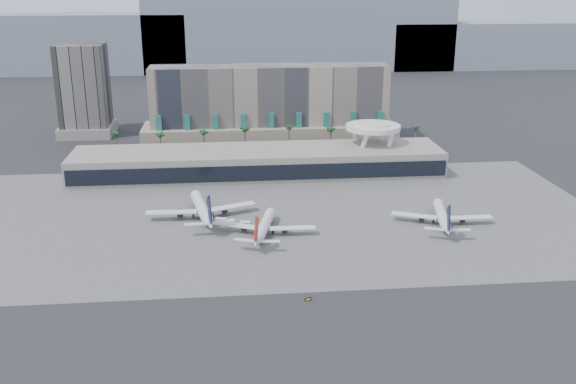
{
  "coord_description": "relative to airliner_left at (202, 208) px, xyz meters",
  "views": [
    {
      "loc": [
        -14.19,
        -176.58,
        87.13
      ],
      "look_at": [
        7.0,
        40.0,
        14.39
      ],
      "focal_mm": 40.0,
      "sensor_mm": 36.0,
      "label": 1
    }
  ],
  "objects": [
    {
      "name": "service_vehicle_b",
      "position": [
        15.99,
        -11.06,
        -2.82
      ],
      "size": [
        4.38,
        3.11,
        2.04
      ],
      "primitive_type": "cube",
      "rotation": [
        0.0,
        0.0,
        -0.23
      ],
      "color": "silver",
      "rests_on": "ground"
    },
    {
      "name": "airliner_right",
      "position": [
        89.01,
        -15.3,
        -0.47
      ],
      "size": [
        36.85,
        38.32,
        13.38
      ],
      "rotation": [
        0.0,
        0.0,
        -0.21
      ],
      "color": "white",
      "rests_on": "ground"
    },
    {
      "name": "office_tower",
      "position": [
        -70.55,
        144.96,
        19.1
      ],
      "size": [
        30.0,
        30.0,
        52.0
      ],
      "color": "black",
      "rests_on": "ground"
    },
    {
      "name": "saucer_structure",
      "position": [
        79.45,
        60.96,
        14.61
      ],
      "size": [
        26.0,
        26.0,
        21.89
      ],
      "color": "white",
      "rests_on": "ground"
    },
    {
      "name": "apron_pad",
      "position": [
        24.45,
        -0.04,
        -3.81
      ],
      "size": [
        260.0,
        130.0,
        0.06
      ],
      "primitive_type": "cube",
      "color": "#5B5B59",
      "rests_on": "ground"
    },
    {
      "name": "terminal",
      "position": [
        24.45,
        54.8,
        2.68
      ],
      "size": [
        170.0,
        32.5,
        14.5
      ],
      "color": "#A59D91",
      "rests_on": "ground"
    },
    {
      "name": "taxiway_sign",
      "position": [
        31.82,
        -69.86,
        -3.39
      ],
      "size": [
        1.98,
        0.92,
        0.91
      ],
      "rotation": [
        0.0,
        0.0,
        0.34
      ],
      "color": "black",
      "rests_on": "ground"
    },
    {
      "name": "ground",
      "position": [
        24.45,
        -55.04,
        -3.84
      ],
      "size": [
        900.0,
        900.0,
        0.0
      ],
      "primitive_type": "plane",
      "color": "#232326",
      "rests_on": "ground"
    },
    {
      "name": "airliner_left",
      "position": [
        0.0,
        0.0,
        0.0
      ],
      "size": [
        42.13,
        43.75,
        15.22
      ],
      "rotation": [
        0.0,
        0.0,
        0.18
      ],
      "color": "white",
      "rests_on": "ground"
    },
    {
      "name": "palm_row",
      "position": [
        31.45,
        89.96,
        6.66
      ],
      "size": [
        157.8,
        2.8,
        13.1
      ],
      "color": "brown",
      "rests_on": "ground"
    },
    {
      "name": "hotel",
      "position": [
        34.45,
        119.38,
        12.97
      ],
      "size": [
        140.0,
        30.0,
        42.0
      ],
      "color": "tan",
      "rests_on": "ground"
    },
    {
      "name": "airliner_centre",
      "position": [
        22.57,
        -19.06,
        -0.53
      ],
      "size": [
        36.01,
        37.41,
        13.11
      ],
      "rotation": [
        0.0,
        0.0,
        -0.23
      ],
      "color": "white",
      "rests_on": "ground"
    },
    {
      "name": "mountain_ridge",
      "position": [
        52.32,
        414.96,
        26.05
      ],
      "size": [
        680.0,
        60.0,
        70.0
      ],
      "color": "gray",
      "rests_on": "ground"
    },
    {
      "name": "service_vehicle_a",
      "position": [
        7.05,
        -6.74,
        -2.8
      ],
      "size": [
        4.65,
        3.09,
        2.08
      ],
      "primitive_type": "cube",
      "rotation": [
        0.0,
        0.0,
        -0.25
      ],
      "color": "white",
      "rests_on": "ground"
    }
  ]
}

